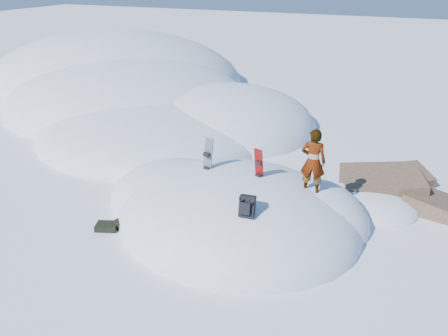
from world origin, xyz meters
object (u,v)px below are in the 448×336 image
at_px(backpack, 247,206).
at_px(person, 313,161).
at_px(snowboard_red, 259,171).
at_px(snowboard_dark, 207,163).

bearing_deg(backpack, person, 53.05).
relative_size(snowboard_red, snowboard_dark, 0.92).
xyz_separation_m(snowboard_dark, backpack, (1.84, -1.67, -0.12)).
xyz_separation_m(snowboard_red, person, (1.39, 0.25, 0.42)).
relative_size(snowboard_dark, person, 0.81).
height_order(backpack, person, person).
bearing_deg(person, backpack, 57.63).
height_order(snowboard_red, snowboard_dark, snowboard_dark).
distance_m(snowboard_dark, backpack, 2.49).
bearing_deg(backpack, snowboard_dark, 129.93).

